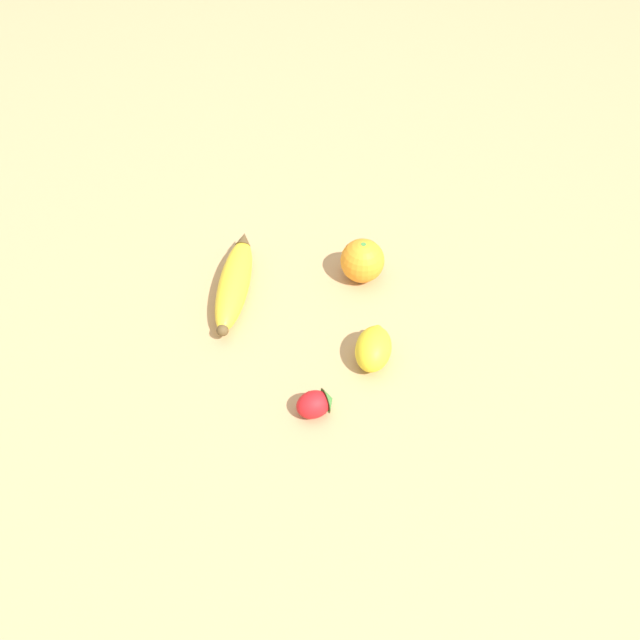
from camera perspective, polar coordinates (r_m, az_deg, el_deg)
The scene contains 5 objects.
ground_plane at distance 0.91m, azimuth -3.70°, elevation 0.75°, with size 3.00×3.00×0.00m, color tan.
banana at distance 0.93m, azimuth -7.83°, elevation 3.42°, with size 0.16×0.17×0.04m.
orange at distance 0.94m, azimuth 3.90°, elevation 5.43°, with size 0.07×0.07×0.07m.
strawberry at distance 0.79m, azimuth -0.37°, elevation -7.66°, with size 0.05×0.06×0.04m.
lemon at distance 0.84m, azimuth 4.91°, elevation -2.61°, with size 0.08×0.09×0.05m.
Camera 1 is at (-0.50, 0.36, 0.68)m, focal length 35.00 mm.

